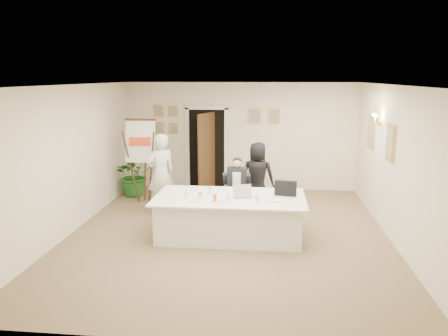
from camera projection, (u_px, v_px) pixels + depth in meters
floor at (228, 234)px, 8.35m from camera, size 7.00×7.00×0.00m
ceiling at (228, 85)px, 7.77m from camera, size 6.00×7.00×0.02m
wall_back at (241, 136)px, 11.46m from camera, size 6.00×0.10×2.80m
wall_front at (197, 225)px, 4.65m from camera, size 6.00×0.10×2.80m
wall_left at (73, 159)px, 8.36m from camera, size 0.10×7.00×2.80m
wall_right at (396, 165)px, 7.75m from camera, size 0.10×7.00×2.80m
doorway at (207, 150)px, 11.45m from camera, size 1.14×0.86×2.20m
pictures_back_wall at (211, 119)px, 11.42m from camera, size 3.40×0.06×0.80m
pictures_right_wall at (380, 137)px, 8.85m from camera, size 0.06×2.20×0.80m
wall_sconce at (377, 119)px, 8.78m from camera, size 0.20×0.30×0.24m
conference_table at (230, 216)px, 8.13m from camera, size 2.77×1.48×0.78m
seated_man at (237, 188)px, 9.19m from camera, size 0.69×0.72×1.31m
flip_chart at (142, 165)px, 10.24m from camera, size 0.69×0.44×1.96m
standing_man at (161, 174)px, 9.48m from camera, size 0.76×0.72×1.75m
standing_woman at (257, 176)px, 9.68m from camera, size 0.82×0.60×1.54m
potted_palm at (135, 174)px, 10.93m from camera, size 1.27×1.23×1.08m
laptop at (243, 189)px, 8.04m from camera, size 0.42×0.43×0.28m
laptop_bag at (286, 188)px, 8.09m from camera, size 0.42×0.18×0.28m
paper_stack at (275, 200)px, 7.76m from camera, size 0.31×0.22×0.03m
plate_left at (176, 199)px, 7.89m from camera, size 0.25×0.25×0.01m
plate_mid at (196, 202)px, 7.71m from camera, size 0.27×0.27×0.01m
plate_near at (224, 203)px, 7.63m from camera, size 0.24×0.24×0.01m
glass_a at (186, 194)px, 7.98m from camera, size 0.07×0.07×0.14m
glass_b at (228, 198)px, 7.73m from camera, size 0.07×0.07×0.14m
glass_c at (257, 199)px, 7.64m from camera, size 0.06×0.06×0.14m
glass_d at (210, 190)px, 8.24m from camera, size 0.08×0.08×0.14m
oj_glass at (215, 198)px, 7.73m from camera, size 0.08×0.08×0.13m
steel_jug at (200, 196)px, 7.88m from camera, size 0.10×0.10×0.11m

